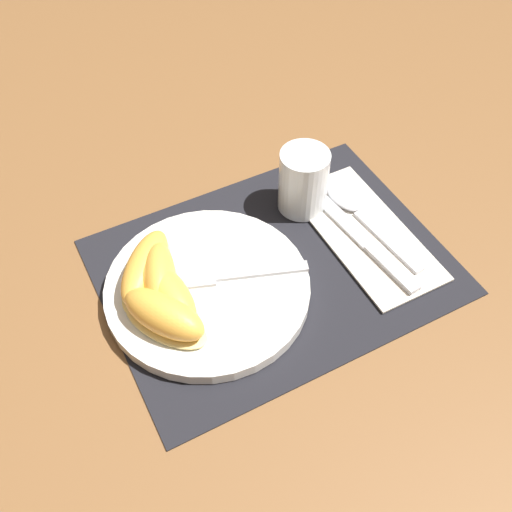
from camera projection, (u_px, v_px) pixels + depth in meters
name	position (u px, v px, depth m)	size (l,w,h in m)	color
ground_plane	(274.00, 267.00, 0.75)	(3.00, 3.00, 0.00)	brown
placemat	(274.00, 266.00, 0.75)	(0.42, 0.32, 0.00)	black
plate	(207.00, 288.00, 0.72)	(0.25, 0.25, 0.02)	white
juice_glass	(303.00, 184.00, 0.79)	(0.06, 0.06, 0.09)	silver
napkin	(365.00, 233.00, 0.78)	(0.11, 0.23, 0.00)	silver
knife	(361.00, 238.00, 0.77)	(0.04, 0.22, 0.01)	#BCBCC1
spoon	(355.00, 208.00, 0.80)	(0.04, 0.19, 0.01)	#BCBCC1
fork	(222.00, 276.00, 0.71)	(0.18, 0.08, 0.00)	#BCBCC1
citrus_wedge_0	(145.00, 268.00, 0.70)	(0.11, 0.12, 0.04)	#F4DB84
citrus_wedge_1	(160.00, 277.00, 0.69)	(0.07, 0.11, 0.05)	#F4DB84
citrus_wedge_2	(167.00, 294.00, 0.68)	(0.07, 0.12, 0.04)	#F4DB84
citrus_wedge_3	(164.00, 316.00, 0.66)	(0.10, 0.12, 0.04)	#F4DB84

